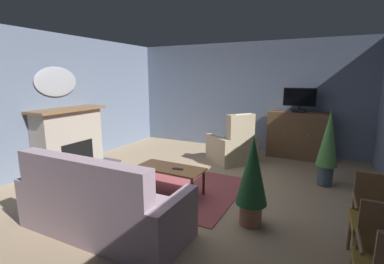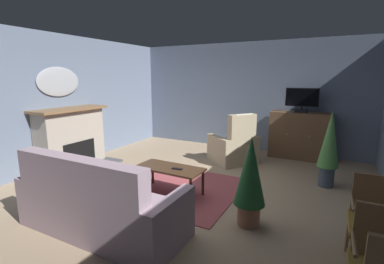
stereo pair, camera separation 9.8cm
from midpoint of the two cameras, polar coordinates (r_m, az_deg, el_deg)
ground_plane at (r=4.80m, az=-0.47°, el=-12.16°), size 6.62×6.99×0.04m
wall_back at (r=7.44m, az=11.49°, el=7.22°), size 6.62×0.10×2.77m
wall_left at (r=6.46m, az=-25.33°, el=5.75°), size 0.10×6.99×2.77m
rug_central at (r=4.94m, az=-3.86°, el=-11.14°), size 2.36×1.93×0.01m
fireplace at (r=6.29m, az=-23.26°, el=-1.39°), size 0.94×1.58×1.27m
wall_mirror_oval at (r=6.35m, az=-25.53°, el=9.41°), size 0.06×0.98×0.60m
tv_cabinet at (r=6.94m, az=21.74°, el=-0.83°), size 1.33×0.53×1.10m
television at (r=6.77m, az=22.23°, el=6.29°), size 0.71×0.20×0.55m
coffee_table at (r=4.53m, az=-4.02°, el=-7.94°), size 1.13×0.53×0.45m
tv_remote at (r=4.40m, az=-2.44°, el=-7.64°), size 0.17×0.07×0.02m
sofa_floral at (r=3.65m, az=-18.07°, el=-14.53°), size 2.14×0.86×1.03m
armchair_near_window at (r=6.22m, az=9.23°, el=-3.21°), size 1.20×1.20×1.15m
side_chair_far_end at (r=3.41m, az=34.18°, el=-14.87°), size 0.44×0.49×0.92m
potted_plant_small_fern_corner at (r=5.29m, az=27.12°, el=-2.39°), size 0.35×0.35×1.36m
potted_plant_on_hearth_side at (r=3.60m, az=12.75°, el=-9.11°), size 0.40×0.40×1.19m
cat at (r=5.32m, az=-18.60°, el=-9.04°), size 0.68×0.18×0.20m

